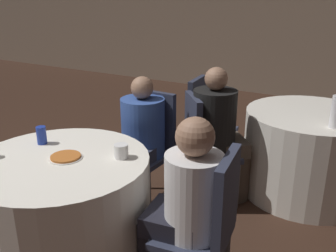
{
  "coord_description": "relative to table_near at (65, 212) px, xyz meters",
  "views": [
    {
      "loc": [
        1.88,
        -1.52,
        1.73
      ],
      "look_at": [
        0.66,
        0.6,
        0.85
      ],
      "focal_mm": 40.0,
      "sensor_mm": 36.0,
      "label": 1
    }
  ],
  "objects": [
    {
      "name": "ground_plane",
      "position": [
        -0.24,
        0.02,
        -0.38
      ],
      "size": [
        16.0,
        16.0,
        0.0
      ],
      "primitive_type": "plane",
      "color": "#382319"
    },
    {
      "name": "table_far",
      "position": [
        1.2,
        1.78,
        0.0
      ],
      "size": [
        1.14,
        1.14,
        0.75
      ],
      "color": "white",
      "rests_on": "ground_plane"
    },
    {
      "name": "person_blue_shirt",
      "position": [
        0.04,
        0.81,
        0.2
      ],
      "size": [
        0.36,
        0.52,
        1.11
      ],
      "rotation": [
        0.0,
        0.0,
        -3.19
      ],
      "color": "#33384C",
      "rests_on": "ground_plane"
    },
    {
      "name": "table_near",
      "position": [
        0.0,
        0.0,
        0.0
      ],
      "size": [
        1.12,
        1.12,
        0.75
      ],
      "color": "white",
      "rests_on": "ground_plane"
    },
    {
      "name": "chair_far_southwest",
      "position": [
        0.45,
        1.14,
        0.19
      ],
      "size": [
        0.56,
        0.56,
        0.95
      ],
      "rotation": [
        0.0,
        0.0,
        -0.86
      ],
      "color": "#2D3347",
      "rests_on": "ground_plane"
    },
    {
      "name": "chair_far_west",
      "position": [
        0.22,
        1.7,
        0.19
      ],
      "size": [
        0.44,
        0.43,
        0.95
      ],
      "rotation": [
        0.0,
        0.0,
        -1.48
      ],
      "color": "#2D3347",
      "rests_on": "ground_plane"
    },
    {
      "name": "soda_can_blue",
      "position": [
        -0.29,
        0.13,
        0.44
      ],
      "size": [
        0.07,
        0.07,
        0.12
      ],
      "color": "#1E38A5",
      "rests_on": "table_near"
    },
    {
      "name": "wall_back",
      "position": [
        -0.24,
        5.05,
        1.02
      ],
      "size": [
        16.0,
        0.06,
        2.8
      ],
      "color": "gray",
      "rests_on": "ground_plane"
    },
    {
      "name": "pizza_plate_near",
      "position": [
        0.02,
        0.03,
        0.38
      ],
      "size": [
        0.21,
        0.21,
        0.02
      ],
      "color": "white",
      "rests_on": "table_near"
    },
    {
      "name": "cup_near",
      "position": [
        0.32,
        0.21,
        0.42
      ],
      "size": [
        0.09,
        0.09,
        0.09
      ],
      "color": "white",
      "rests_on": "table_near"
    },
    {
      "name": "person_white_shirt",
      "position": [
        0.8,
        0.11,
        0.2
      ],
      "size": [
        0.5,
        0.35,
        1.14
      ],
      "rotation": [
        0.0,
        0.0,
        -4.58
      ],
      "color": "black",
      "rests_on": "ground_plane"
    },
    {
      "name": "chair_near_east",
      "position": [
        0.97,
        0.13,
        0.19
      ],
      "size": [
        0.45,
        0.45,
        0.95
      ],
      "rotation": [
        0.0,
        0.0,
        -4.58
      ],
      "color": "#2D3347",
      "rests_on": "ground_plane"
    },
    {
      "name": "person_black_shirt",
      "position": [
        0.58,
        1.24,
        0.23
      ],
      "size": [
        0.49,
        0.48,
        1.18
      ],
      "rotation": [
        0.0,
        0.0,
        -0.86
      ],
      "color": "#4C4238",
      "rests_on": "ground_plane"
    },
    {
      "name": "chair_near_north",
      "position": [
        0.04,
        0.98,
        0.19
      ],
      "size": [
        0.42,
        0.42,
        0.95
      ],
      "rotation": [
        0.0,
        0.0,
        -3.19
      ],
      "color": "#2D3347",
      "rests_on": "ground_plane"
    }
  ]
}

